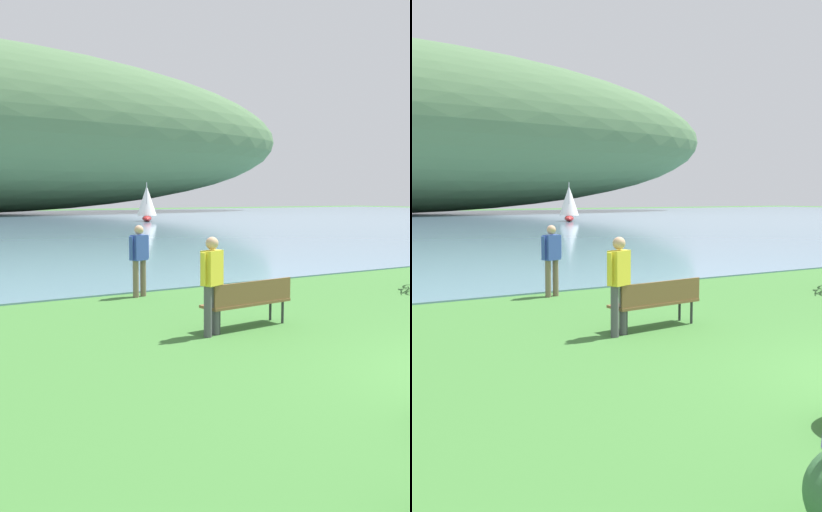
# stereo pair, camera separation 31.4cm
# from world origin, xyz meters

# --- Properties ---
(park_bench_near_camera) EXTENTS (1.84, 0.64, 0.88)m
(park_bench_near_camera) POSITION_xyz_m (-1.31, 4.52, 0.52)
(park_bench_near_camera) COLOR brown
(park_bench_near_camera) RESTS_ON ground
(person_at_shoreline) EXTENTS (0.58, 0.33, 1.71)m
(person_at_shoreline) POSITION_xyz_m (-1.59, 8.58, 0.98)
(person_at_shoreline) COLOR #72604C
(person_at_shoreline) RESTS_ON ground
(person_on_the_grass) EXTENTS (0.57, 0.35, 1.71)m
(person_on_the_grass) POSITION_xyz_m (-2.22, 4.35, 0.98)
(person_on_the_grass) COLOR #4C4C51
(person_on_the_grass) RESTS_ON ground
(sailboat_nearest_to_shore) EXTENTS (2.44, 3.15, 3.61)m
(sailboat_nearest_to_shore) POSITION_xyz_m (16.67, 45.59, 1.74)
(sailboat_nearest_to_shore) COLOR #B22323
(sailboat_nearest_to_shore) RESTS_ON bay_water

